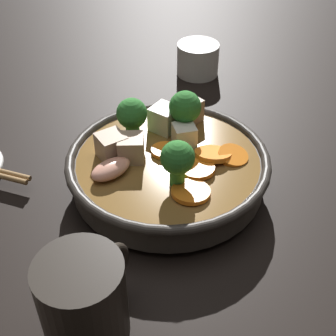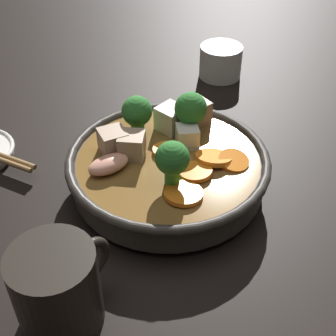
% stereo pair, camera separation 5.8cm
% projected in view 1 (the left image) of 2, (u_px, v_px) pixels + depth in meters
% --- Properties ---
extents(ground_plane, '(3.00, 3.00, 0.00)m').
position_uv_depth(ground_plane, '(168.00, 187.00, 0.60)').
color(ground_plane, black).
extents(stirfry_bowl, '(0.25, 0.25, 0.11)m').
position_uv_depth(stirfry_bowl, '(167.00, 164.00, 0.58)').
color(stirfry_bowl, '#38332D').
rests_on(stirfry_bowl, ground_plane).
extents(tea_cup, '(0.07, 0.07, 0.06)m').
position_uv_depth(tea_cup, '(198.00, 59.00, 0.82)').
color(tea_cup, white).
rests_on(tea_cup, ground_plane).
extents(dark_mug, '(0.10, 0.08, 0.09)m').
position_uv_depth(dark_mug, '(84.00, 299.00, 0.41)').
color(dark_mug, black).
rests_on(dark_mug, ground_plane).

